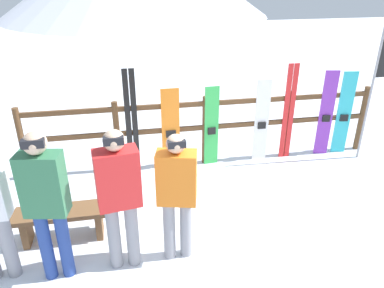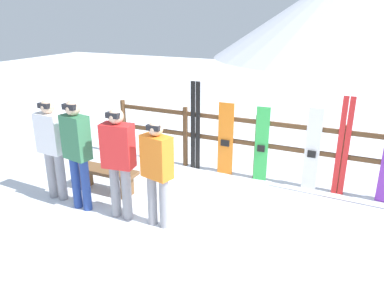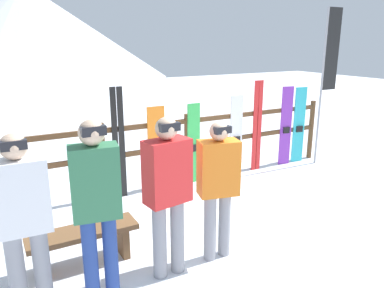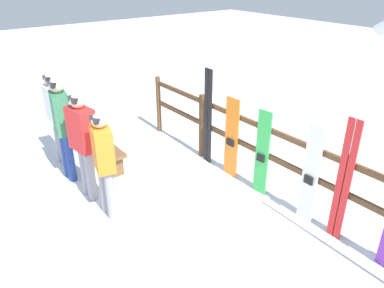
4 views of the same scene
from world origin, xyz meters
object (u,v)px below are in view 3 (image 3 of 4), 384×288
(bench, at_px, (83,239))
(ski_pair_red, at_px, (257,126))
(snowboard_cyan, at_px, (299,125))
(rental_flag, at_px, (328,66))
(snowboard_orange, at_px, (157,149))
(snowboard_white, at_px, (236,136))
(person_red, at_px, (168,187))
(ski_pair_black, at_px, (119,144))
(snowboard_green, at_px, (194,144))
(snowboard_purple, at_px, (286,126))
(person_white, at_px, (22,215))
(person_orange, at_px, (218,182))
(person_plaid_green, at_px, (96,199))

(bench, xyz_separation_m, ski_pair_red, (3.69, 1.63, 0.55))
(snowboard_cyan, xyz_separation_m, rental_flag, (0.36, -0.27, 1.18))
(snowboard_orange, distance_m, snowboard_white, 1.59)
(person_red, bearing_deg, rental_flag, 24.15)
(ski_pair_black, relative_size, snowboard_green, 1.25)
(snowboard_purple, relative_size, snowboard_cyan, 1.02)
(person_white, distance_m, rental_flag, 6.10)
(person_orange, xyz_separation_m, ski_pair_black, (-0.41, 2.20, -0.04))
(bench, distance_m, person_plaid_green, 0.97)
(person_plaid_green, bearing_deg, person_white, 170.03)
(person_white, height_order, person_plaid_green, person_plaid_green)
(person_orange, distance_m, snowboard_green, 2.40)
(person_plaid_green, distance_m, person_orange, 1.37)
(person_red, relative_size, snowboard_white, 1.16)
(person_white, bearing_deg, snowboard_white, 29.66)
(ski_pair_red, distance_m, snowboard_cyan, 1.08)
(ski_pair_black, bearing_deg, snowboard_green, -0.15)
(person_red, bearing_deg, person_orange, 2.60)
(person_white, height_order, snowboard_orange, person_white)
(snowboard_cyan, bearing_deg, rental_flag, -36.81)
(snowboard_green, height_order, snowboard_white, snowboard_white)
(ski_pair_red, bearing_deg, snowboard_orange, -179.90)
(bench, bearing_deg, snowboard_purple, 20.25)
(person_orange, xyz_separation_m, snowboard_orange, (0.22, 2.20, -0.22))
(snowboard_green, bearing_deg, person_plaid_green, -135.20)
(snowboard_white, bearing_deg, person_orange, -129.55)
(person_white, relative_size, rental_flag, 0.56)
(snowboard_orange, distance_m, ski_pair_red, 2.09)
(snowboard_orange, relative_size, snowboard_green, 1.01)
(person_orange, distance_m, ski_pair_red, 3.19)
(ski_pair_red, bearing_deg, snowboard_white, -179.60)
(person_white, relative_size, person_red, 0.99)
(rental_flag, bearing_deg, person_white, -161.69)
(snowboard_green, bearing_deg, rental_flag, -5.49)
(ski_pair_red, bearing_deg, snowboard_purple, -0.27)
(bench, height_order, snowboard_purple, snowboard_purple)
(ski_pair_black, xyz_separation_m, snowboard_purple, (3.44, -0.00, -0.10))
(person_orange, bearing_deg, ski_pair_black, 100.55)
(snowboard_purple, bearing_deg, person_red, -148.61)
(snowboard_white, distance_m, snowboard_purple, 1.21)
(ski_pair_black, bearing_deg, person_red, -95.58)
(person_orange, height_order, ski_pair_black, ski_pair_black)
(person_orange, xyz_separation_m, snowboard_white, (1.82, 2.20, -0.19))
(bench, distance_m, snowboard_orange, 2.32)
(ski_pair_black, bearing_deg, person_orange, -79.45)
(bench, relative_size, snowboard_orange, 0.84)
(person_red, xyz_separation_m, ski_pair_red, (2.93, 2.23, -0.13))
(snowboard_orange, xyz_separation_m, snowboard_green, (0.70, -0.00, -0.00))
(snowboard_green, relative_size, snowboard_white, 0.95)
(ski_pair_red, bearing_deg, person_white, -153.17)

